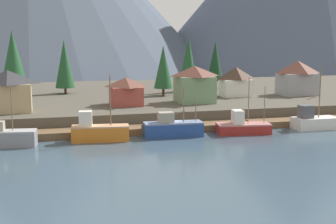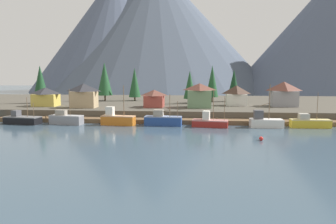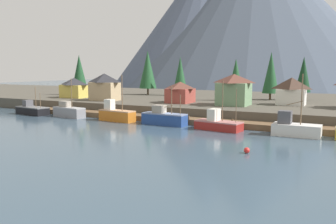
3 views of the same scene
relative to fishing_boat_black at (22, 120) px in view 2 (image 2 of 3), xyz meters
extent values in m
cube|color=#384C5B|center=(32.54, 22.21, -1.48)|extent=(400.00, 400.00, 1.00)
cube|color=brown|center=(32.54, 4.21, -0.48)|extent=(80.00, 4.00, 1.00)
cylinder|color=brown|center=(-3.46, 2.41, -0.18)|extent=(0.36, 0.36, 1.60)
cylinder|color=brown|center=(4.54, 2.41, -0.18)|extent=(0.36, 0.36, 1.60)
cylinder|color=brown|center=(12.54, 2.41, -0.18)|extent=(0.36, 0.36, 1.60)
cylinder|color=brown|center=(20.54, 2.41, -0.18)|extent=(0.36, 0.36, 1.60)
cylinder|color=brown|center=(28.54, 2.41, -0.18)|extent=(0.36, 0.36, 1.60)
cylinder|color=brown|center=(36.54, 2.41, -0.18)|extent=(0.36, 0.36, 1.60)
cylinder|color=brown|center=(44.54, 2.41, -0.18)|extent=(0.36, 0.36, 1.60)
cylinder|color=brown|center=(52.54, 2.41, -0.18)|extent=(0.36, 0.36, 1.60)
cylinder|color=brown|center=(60.54, 2.41, -0.18)|extent=(0.36, 0.36, 1.60)
cylinder|color=brown|center=(68.54, 2.41, -0.18)|extent=(0.36, 0.36, 1.60)
cube|color=#4C473D|center=(32.54, 34.21, 0.27)|extent=(400.00, 56.00, 2.50)
cone|color=#4C566B|center=(-14.54, 145.80, 38.26)|extent=(114.08, 114.08, 78.48)
cone|color=#475160|center=(10.75, 156.44, 42.25)|extent=(160.39, 160.39, 86.46)
cube|color=black|center=(0.12, -0.02, -0.23)|extent=(8.52, 4.13, 1.51)
cube|color=slate|center=(0.12, -0.02, 0.63)|extent=(8.52, 4.13, 0.20)
cube|color=#4C4C51|center=(-1.50, 0.20, 1.42)|extent=(1.65, 1.98, 1.38)
cylinder|color=brown|center=(1.46, -0.20, 2.95)|extent=(0.14, 0.14, 4.44)
cylinder|color=brown|center=(3.07, -0.41, 2.34)|extent=(0.12, 0.12, 3.22)
cube|color=gray|center=(10.38, 0.37, -0.04)|extent=(7.85, 3.43, 1.87)
cube|color=#9F9FA2|center=(10.38, 0.37, 0.99)|extent=(7.85, 3.43, 0.20)
cube|color=gray|center=(9.15, 0.55, 1.69)|extent=(2.51, 1.68, 1.20)
cylinder|color=brown|center=(11.35, 0.23, 4.09)|extent=(0.12, 0.12, 6.00)
cube|color=#CC6B1E|center=(22.41, 0.47, -0.02)|extent=(7.79, 3.24, 1.92)
cube|color=tan|center=(22.41, 0.47, 1.04)|extent=(7.79, 3.24, 0.20)
cube|color=silver|center=(20.52, 0.71, 2.12)|extent=(1.87, 1.59, 1.98)
cylinder|color=brown|center=(23.80, 0.29, 4.51)|extent=(0.17, 0.17, 6.75)
cube|color=navy|center=(32.58, 0.64, -0.04)|extent=(8.30, 2.90, 1.88)
cube|color=#6C7DA2|center=(32.58, 0.64, 1.00)|extent=(8.30, 2.90, 0.20)
cube|color=gray|center=(31.53, 0.69, 1.81)|extent=(2.18, 1.81, 1.42)
cylinder|color=brown|center=(34.07, 0.57, 3.53)|extent=(0.16, 0.16, 4.86)
cylinder|color=brown|center=(35.81, 0.49, 2.82)|extent=(0.13, 0.13, 3.44)
cylinder|color=brown|center=(33.14, 0.61, 2.32)|extent=(2.31, 0.22, 0.65)
cube|color=maroon|center=(42.94, 0.05, -0.33)|extent=(7.95, 4.01, 1.29)
cube|color=#AD6C6A|center=(42.94, 0.05, 0.41)|extent=(7.95, 4.01, 0.20)
cube|color=silver|center=(42.08, 0.18, 1.48)|extent=(1.74, 2.39, 1.93)
cylinder|color=brown|center=(43.60, -0.05, 3.83)|extent=(0.13, 0.13, 6.63)
cylinder|color=brown|center=(45.95, -0.39, 3.17)|extent=(0.11, 0.11, 5.32)
cube|color=silver|center=(54.96, 0.47, -0.19)|extent=(6.86, 3.18, 1.57)
cube|color=silver|center=(54.96, 0.47, 0.69)|extent=(6.86, 3.18, 0.20)
cube|color=#4C4C51|center=(53.25, 0.48, 1.74)|extent=(1.88, 1.84, 1.91)
cylinder|color=brown|center=(55.48, 0.47, 4.52)|extent=(0.17, 0.17, 7.46)
cylinder|color=brown|center=(54.52, 0.47, 3.93)|extent=(2.34, 0.13, 0.82)
cube|color=gold|center=(64.25, 0.88, -0.19)|extent=(8.21, 2.43, 1.58)
cube|color=tan|center=(64.25, 0.88, 0.70)|extent=(8.21, 2.43, 0.20)
cube|color=#B2AD9E|center=(62.85, 0.87, 1.41)|extent=(2.03, 1.85, 1.23)
cylinder|color=brown|center=(65.55, 0.90, 3.66)|extent=(0.12, 0.12, 5.72)
cube|color=#9E4238|center=(28.52, 15.79, 3.10)|extent=(5.03, 5.59, 3.15)
pyramid|color=brown|center=(28.52, 15.79, 5.43)|extent=(5.28, 5.87, 1.51)
cube|color=silver|center=(51.06, 21.93, 3.17)|extent=(5.60, 4.04, 3.31)
pyramid|color=#422D23|center=(51.06, 21.93, 6.02)|extent=(5.88, 4.24, 2.40)
cube|color=tan|center=(10.09, 12.76, 3.68)|extent=(6.60, 4.10, 4.32)
pyramid|color=#2D2D33|center=(10.09, 12.76, 6.88)|extent=(6.93, 4.30, 2.07)
cube|color=gray|center=(63.83, 21.08, 3.67)|extent=(6.81, 5.39, 4.30)
pyramid|color=brown|center=(63.83, 21.08, 7.08)|extent=(7.15, 5.66, 2.51)
cube|color=gold|center=(-1.86, 15.55, 3.19)|extent=(6.54, 4.44, 3.34)
pyramid|color=#2D2D33|center=(-1.86, 15.55, 5.77)|extent=(6.87, 4.66, 1.82)
cube|color=#6B8E66|center=(40.67, 15.83, 3.83)|extent=(6.14, 5.80, 4.63)
pyramid|color=brown|center=(40.67, 15.83, 7.05)|extent=(6.45, 6.09, 1.80)
cylinder|color=#4C3823|center=(37.80, 26.71, 2.26)|extent=(0.50, 0.50, 1.48)
cone|color=#1E4C28|center=(37.80, 26.71, 7.18)|extent=(3.67, 3.67, 8.36)
cylinder|color=#4C3823|center=(-7.61, 24.08, 2.35)|extent=(0.50, 0.50, 1.66)
cone|color=#194223|center=(-7.61, 24.08, 8.09)|extent=(4.38, 4.38, 9.82)
cylinder|color=#4C3823|center=(19.32, 35.19, 2.13)|extent=(0.50, 0.50, 1.22)
cone|color=#1E4C28|center=(19.32, 35.19, 7.57)|extent=(3.93, 3.93, 9.66)
cylinder|color=#4C3823|center=(44.75, 32.45, 2.34)|extent=(0.50, 0.50, 1.63)
cone|color=#1E4C28|center=(44.75, 32.45, 8.11)|extent=(3.87, 3.87, 9.91)
cylinder|color=#4C3823|center=(9.58, 33.74, 2.46)|extent=(0.50, 0.50, 1.87)
cone|color=#1E4C28|center=(9.58, 33.74, 8.79)|extent=(5.02, 5.02, 10.80)
cylinder|color=#4C3823|center=(51.82, 35.28, 2.48)|extent=(0.50, 0.50, 1.92)
cone|color=#14381E|center=(51.82, 35.28, 7.68)|extent=(3.58, 3.58, 8.49)
sphere|color=red|center=(51.18, -13.56, -0.63)|extent=(0.70, 0.70, 0.70)
camera|label=1|loc=(15.86, -59.31, 12.52)|focal=48.56mm
camera|label=2|loc=(40.05, -68.34, 10.57)|focal=33.72mm
camera|label=3|loc=(61.35, -53.49, 8.89)|focal=37.11mm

